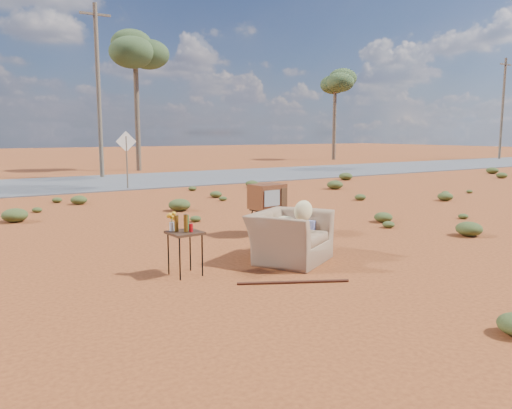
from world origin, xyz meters
TOP-DOWN VIEW (x-y plane):
  - ground at (0.00, 0.00)m, footprint 140.00×140.00m
  - highway at (0.00, 15.00)m, footprint 140.00×7.00m
  - armchair at (0.54, 0.08)m, footprint 1.64×1.55m
  - tv_unit at (1.32, 2.02)m, footprint 0.71×0.60m
  - side_table at (-1.40, 0.18)m, footprint 0.50×0.50m
  - rusty_bar at (-0.24, -1.04)m, footprint 1.46×0.75m
  - road_sign at (1.50, 12.00)m, footprint 0.78×0.06m
  - eucalyptus_center at (5.00, 21.00)m, footprint 3.20×3.20m
  - eucalyptus_right at (22.00, 24.00)m, footprint 3.20×3.20m
  - utility_pole_center at (2.00, 17.50)m, footprint 1.40×0.20m
  - utility_pole_east at (34.00, 17.50)m, footprint 1.40×0.20m
  - scrub_patch at (-0.82, 4.41)m, footprint 17.49×8.07m

SIDE VIEW (x-z plane):
  - ground at x=0.00m, z-range 0.00..0.00m
  - highway at x=0.00m, z-range 0.00..0.04m
  - rusty_bar at x=-0.24m, z-range 0.00..0.04m
  - scrub_patch at x=-0.82m, z-range -0.03..0.30m
  - armchair at x=0.54m, z-range -0.04..1.07m
  - side_table at x=-1.40m, z-range 0.22..1.16m
  - tv_unit at x=1.32m, z-range 0.26..1.33m
  - road_sign at x=1.50m, z-range 0.41..2.60m
  - utility_pole_center at x=2.00m, z-range 0.15..8.15m
  - utility_pole_east at x=34.00m, z-range 0.15..8.15m
  - eucalyptus_right at x=22.00m, z-range 2.39..9.49m
  - eucalyptus_center at x=5.00m, z-range 2.63..10.23m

